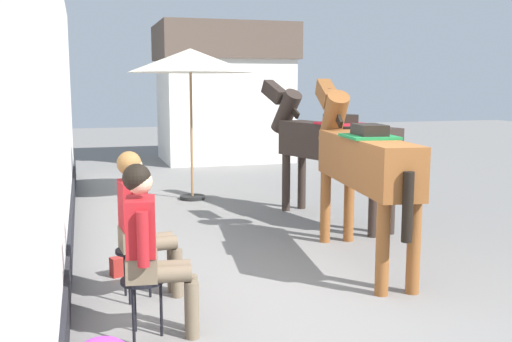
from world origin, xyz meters
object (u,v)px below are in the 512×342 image
satchel_bag (124,266)px  seated_visitor_far (140,217)px  saddled_horse_near (361,160)px  saddled_horse_far (329,142)px  seated_visitor_near (150,242)px  cafe_parasol (190,62)px

satchel_bag → seated_visitor_far: bearing=79.6°
saddled_horse_near → saddled_horse_far: bearing=76.4°
saddled_horse_far → satchel_bag: 3.70m
seated_visitor_near → seated_visitor_far: bearing=89.3°
satchel_bag → seated_visitor_near: bearing=74.5°
seated_visitor_near → satchel_bag: (-0.10, 1.63, -0.68)m
seated_visitor_near → saddled_horse_near: saddled_horse_near is taller
seated_visitor_near → saddled_horse_near: 2.88m
saddled_horse_far → satchel_bag: (-3.08, -1.77, -1.06)m
saddled_horse_near → satchel_bag: size_ratio=10.68×
seated_visitor_far → cafe_parasol: size_ratio=0.54×
seated_visitor_near → seated_visitor_far: (0.01, 0.88, 0.00)m
saddled_horse_near → satchel_bag: bearing=174.8°
seated_visitor_far → satchel_bag: 1.01m
seated_visitor_far → saddled_horse_near: saddled_horse_near is taller
seated_visitor_far → cafe_parasol: bearing=74.1°
saddled_horse_far → satchel_bag: bearing=-150.1°
saddled_horse_near → satchel_bag: saddled_horse_near is taller
saddled_horse_near → cafe_parasol: bearing=105.6°
saddled_horse_far → seated_visitor_far: bearing=-139.7°
seated_visitor_far → cafe_parasol: cafe_parasol is taller
seated_visitor_near → saddled_horse_near: bearing=29.2°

